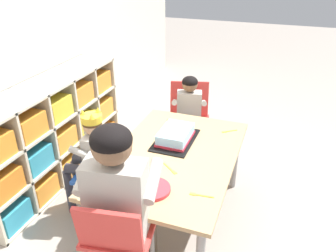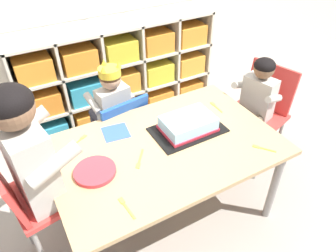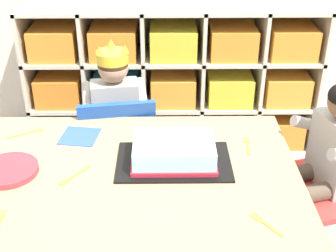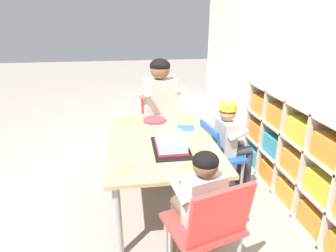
{
  "view_description": "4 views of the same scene",
  "coord_description": "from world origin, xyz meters",
  "px_view_note": "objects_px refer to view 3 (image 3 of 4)",
  "views": [
    {
      "loc": [
        -1.79,
        -0.6,
        1.77
      ],
      "look_at": [
        0.09,
        0.07,
        0.73
      ],
      "focal_mm": 35.96,
      "sensor_mm": 36.0,
      "label": 1
    },
    {
      "loc": [
        -0.63,
        -1.13,
        1.7
      ],
      "look_at": [
        0.02,
        0.0,
        0.69
      ],
      "focal_mm": 33.92,
      "sensor_mm": 36.0,
      "label": 2
    },
    {
      "loc": [
        0.14,
        -1.34,
        1.51
      ],
      "look_at": [
        0.16,
        0.0,
        0.75
      ],
      "focal_mm": 49.88,
      "sensor_mm": 36.0,
      "label": 3
    },
    {
      "loc": [
        2.0,
        -0.24,
        1.47
      ],
      "look_at": [
        0.08,
        0.04,
        0.71
      ],
      "focal_mm": 30.32,
      "sensor_mm": 36.0,
      "label": 4
    }
  ],
  "objects_px": {
    "guest_at_table_side": "(323,159)",
    "activity_table": "(124,185)",
    "paper_plate_stack": "(8,170)",
    "child_with_crown": "(115,105)",
    "fork_near_child_seat": "(28,133)",
    "fork_near_cake_tray": "(73,177)",
    "fork_at_table_front_edge": "(248,145)",
    "fork_beside_plate_stack": "(265,223)",
    "birthday_cake_on_tray": "(174,154)",
    "classroom_chair_blue": "(118,142)"
  },
  "relations": [
    {
      "from": "guest_at_table_side",
      "to": "activity_table",
      "type": "bearing_deg",
      "value": -97.13
    },
    {
      "from": "paper_plate_stack",
      "to": "activity_table",
      "type": "bearing_deg",
      "value": 1.23
    },
    {
      "from": "child_with_crown",
      "to": "fork_near_child_seat",
      "type": "xyz_separation_m",
      "value": [
        -0.31,
        -0.33,
        0.05
      ]
    },
    {
      "from": "fork_near_child_seat",
      "to": "fork_near_cake_tray",
      "type": "relative_size",
      "value": 1.1
    },
    {
      "from": "guest_at_table_side",
      "to": "fork_at_table_front_edge",
      "type": "xyz_separation_m",
      "value": [
        -0.28,
        0.05,
        0.04
      ]
    },
    {
      "from": "fork_beside_plate_stack",
      "to": "fork_near_child_seat",
      "type": "distance_m",
      "value": 1.0
    },
    {
      "from": "birthday_cake_on_tray",
      "to": "fork_near_child_seat",
      "type": "distance_m",
      "value": 0.62
    },
    {
      "from": "activity_table",
      "to": "fork_near_child_seat",
      "type": "xyz_separation_m",
      "value": [
        -0.4,
        0.26,
        0.06
      ]
    },
    {
      "from": "activity_table",
      "to": "birthday_cake_on_tray",
      "type": "height_order",
      "value": "birthday_cake_on_tray"
    },
    {
      "from": "birthday_cake_on_tray",
      "to": "fork_near_child_seat",
      "type": "bearing_deg",
      "value": 159.55
    },
    {
      "from": "fork_at_table_front_edge",
      "to": "fork_near_child_seat",
      "type": "xyz_separation_m",
      "value": [
        -0.86,
        0.1,
        -0.0
      ]
    },
    {
      "from": "birthday_cake_on_tray",
      "to": "paper_plate_stack",
      "type": "xyz_separation_m",
      "value": [
        -0.57,
        -0.06,
        -0.03
      ]
    },
    {
      "from": "fork_beside_plate_stack",
      "to": "fork_near_child_seat",
      "type": "xyz_separation_m",
      "value": [
        -0.84,
        0.54,
        -0.0
      ]
    },
    {
      "from": "birthday_cake_on_tray",
      "to": "fork_at_table_front_edge",
      "type": "relative_size",
      "value": 3.22
    },
    {
      "from": "activity_table",
      "to": "fork_near_cake_tray",
      "type": "height_order",
      "value": "fork_near_cake_tray"
    },
    {
      "from": "paper_plate_stack",
      "to": "classroom_chair_blue",
      "type": "bearing_deg",
      "value": 56.97
    },
    {
      "from": "classroom_chair_blue",
      "to": "guest_at_table_side",
      "type": "bearing_deg",
      "value": 146.6
    },
    {
      "from": "activity_table",
      "to": "child_with_crown",
      "type": "relative_size",
      "value": 1.45
    },
    {
      "from": "classroom_chair_blue",
      "to": "fork_near_cake_tray",
      "type": "bearing_deg",
      "value": 70.99
    },
    {
      "from": "guest_at_table_side",
      "to": "fork_at_table_front_edge",
      "type": "bearing_deg",
      "value": -115.82
    },
    {
      "from": "guest_at_table_side",
      "to": "fork_beside_plate_stack",
      "type": "bearing_deg",
      "value": -53.32
    },
    {
      "from": "classroom_chair_blue",
      "to": "fork_near_child_seat",
      "type": "height_order",
      "value": "classroom_chair_blue"
    },
    {
      "from": "guest_at_table_side",
      "to": "birthday_cake_on_tray",
      "type": "xyz_separation_m",
      "value": [
        -0.56,
        -0.07,
        0.07
      ]
    },
    {
      "from": "activity_table",
      "to": "fork_beside_plate_stack",
      "type": "height_order",
      "value": "fork_beside_plate_stack"
    },
    {
      "from": "child_with_crown",
      "to": "fork_near_cake_tray",
      "type": "height_order",
      "value": "child_with_crown"
    },
    {
      "from": "paper_plate_stack",
      "to": "fork_at_table_front_edge",
      "type": "distance_m",
      "value": 0.87
    },
    {
      "from": "fork_near_cake_tray",
      "to": "birthday_cake_on_tray",
      "type": "bearing_deg",
      "value": -38.61
    },
    {
      "from": "guest_at_table_side",
      "to": "fork_at_table_front_edge",
      "type": "distance_m",
      "value": 0.29
    },
    {
      "from": "classroom_chair_blue",
      "to": "child_with_crown",
      "type": "height_order",
      "value": "child_with_crown"
    },
    {
      "from": "fork_at_table_front_edge",
      "to": "fork_near_cake_tray",
      "type": "height_order",
      "value": "same"
    },
    {
      "from": "paper_plate_stack",
      "to": "fork_near_cake_tray",
      "type": "bearing_deg",
      "value": -6.93
    },
    {
      "from": "fork_beside_plate_stack",
      "to": "paper_plate_stack",
      "type": "bearing_deg",
      "value": -144.62
    },
    {
      "from": "activity_table",
      "to": "guest_at_table_side",
      "type": "xyz_separation_m",
      "value": [
        0.74,
        0.12,
        0.03
      ]
    },
    {
      "from": "fork_near_child_seat",
      "to": "fork_beside_plate_stack",
      "type": "bearing_deg",
      "value": 116.91
    },
    {
      "from": "activity_table",
      "to": "birthday_cake_on_tray",
      "type": "bearing_deg",
      "value": 15.53
    },
    {
      "from": "activity_table",
      "to": "classroom_chair_blue",
      "type": "xyz_separation_m",
      "value": [
        -0.07,
        0.49,
        -0.12
      ]
    },
    {
      "from": "fork_at_table_front_edge",
      "to": "fork_near_child_seat",
      "type": "bearing_deg",
      "value": -93.09
    },
    {
      "from": "paper_plate_stack",
      "to": "fork_beside_plate_stack",
      "type": "height_order",
      "value": "paper_plate_stack"
    },
    {
      "from": "activity_table",
      "to": "classroom_chair_blue",
      "type": "height_order",
      "value": "classroom_chair_blue"
    },
    {
      "from": "child_with_crown",
      "to": "classroom_chair_blue",
      "type": "bearing_deg",
      "value": 89.19
    },
    {
      "from": "child_with_crown",
      "to": "fork_near_cake_tray",
      "type": "bearing_deg",
      "value": 73.93
    },
    {
      "from": "classroom_chair_blue",
      "to": "child_with_crown",
      "type": "bearing_deg",
      "value": -90.81
    },
    {
      "from": "guest_at_table_side",
      "to": "birthday_cake_on_tray",
      "type": "height_order",
      "value": "guest_at_table_side"
    },
    {
      "from": "guest_at_table_side",
      "to": "classroom_chair_blue",
      "type": "bearing_deg",
      "value": -130.97
    },
    {
      "from": "activity_table",
      "to": "paper_plate_stack",
      "type": "distance_m",
      "value": 0.4
    },
    {
      "from": "birthday_cake_on_tray",
      "to": "fork_beside_plate_stack",
      "type": "height_order",
      "value": "birthday_cake_on_tray"
    },
    {
      "from": "guest_at_table_side",
      "to": "fork_at_table_front_edge",
      "type": "height_order",
      "value": "guest_at_table_side"
    },
    {
      "from": "activity_table",
      "to": "fork_near_cake_tray",
      "type": "distance_m",
      "value": 0.18
    },
    {
      "from": "paper_plate_stack",
      "to": "fork_beside_plate_stack",
      "type": "bearing_deg",
      "value": -17.99
    },
    {
      "from": "guest_at_table_side",
      "to": "fork_near_cake_tray",
      "type": "xyz_separation_m",
      "value": [
        -0.91,
        -0.15,
        0.04
      ]
    }
  ]
}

